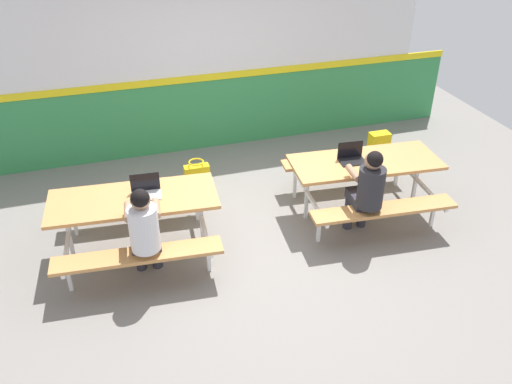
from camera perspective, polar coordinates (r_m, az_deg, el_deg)
The scene contains 10 objects.
ground_plane at distance 6.60m, azimuth 0.12°, elevation -4.35°, with size 10.00×10.00×0.02m, color gray.
accent_backdrop at distance 8.21m, azimuth -5.24°, elevation 12.79°, with size 8.00×0.14×2.60m.
picnic_table_left at distance 6.11m, azimuth -12.74°, elevation -1.91°, with size 1.88×1.69×0.74m.
picnic_table_right at distance 6.82m, azimuth 11.38°, elevation 2.06°, with size 1.88×1.69×0.74m.
student_nearer at distance 5.57m, azimuth -11.76°, elevation -3.74°, with size 0.38×0.53×1.21m.
student_further at distance 6.25m, azimuth 11.74°, elevation 0.47°, with size 0.38×0.53×1.21m.
laptop_silver at distance 6.02m, azimuth -11.57°, elevation 0.13°, with size 0.34×0.25×0.22m.
laptop_dark at distance 6.69m, azimuth 10.09°, elevation 3.65°, with size 0.34×0.25×0.22m.
backpack_dark at distance 8.33m, azimuth 12.81°, elevation 4.72°, with size 0.30×0.22×0.44m.
tote_bag_bright at distance 7.41m, azimuth -6.25°, elevation 1.63°, with size 0.34×0.21×0.43m.
Camera 1 is at (-1.61, -5.11, 3.85)m, focal length 37.78 mm.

